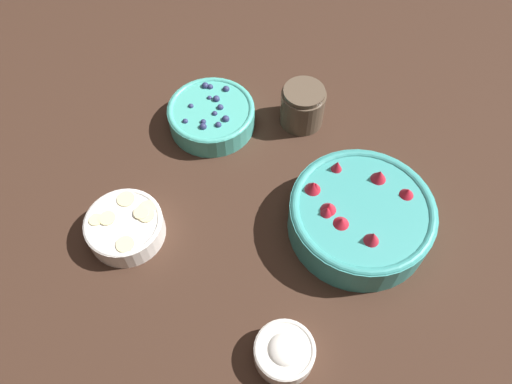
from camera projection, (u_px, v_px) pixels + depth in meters
ground_plane at (252, 205)px, 0.96m from camera, size 4.00×4.00×0.00m
bowl_strawberries at (360, 215)px, 0.89m from camera, size 0.26×0.26×0.09m
bowl_blueberries at (211, 115)px, 1.04m from camera, size 0.18×0.18×0.06m
bowl_bananas at (125, 226)px, 0.90m from camera, size 0.14×0.14×0.05m
bowl_cream at (284, 352)px, 0.78m from camera, size 0.10×0.10×0.05m
jar_chocolate at (303, 107)px, 1.04m from camera, size 0.09×0.09×0.09m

